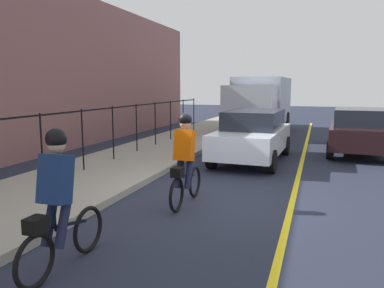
{
  "coord_description": "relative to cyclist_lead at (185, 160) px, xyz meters",
  "views": [
    {
      "loc": [
        -7.42,
        -2.03,
        2.32
      ],
      "look_at": [
        0.88,
        0.74,
        1.0
      ],
      "focal_mm": 35.55,
      "sensor_mm": 36.0,
      "label": 1
    }
  ],
  "objects": [
    {
      "name": "ground_plane",
      "position": [
        0.56,
        -0.41,
        -0.91
      ],
      "size": [
        80.0,
        80.0,
        0.0
      ],
      "primitive_type": "plane",
      "color": "#222637"
    },
    {
      "name": "lane_line_centre",
      "position": [
        0.56,
        -2.01,
        -0.91
      ],
      "size": [
        36.0,
        0.12,
        0.01
      ],
      "primitive_type": "cube",
      "color": "yellow",
      "rests_on": "ground"
    },
    {
      "name": "sidewalk",
      "position": [
        0.56,
        2.99,
        -0.84
      ],
      "size": [
        40.0,
        3.2,
        0.15
      ],
      "primitive_type": "cube",
      "color": "gray",
      "rests_on": "ground"
    },
    {
      "name": "building_wall",
      "position": [
        2.56,
        6.59,
        1.98
      ],
      "size": [
        28.0,
        0.8,
        5.79
      ],
      "primitive_type": "cube",
      "color": "#885756",
      "rests_on": "ground"
    },
    {
      "name": "iron_fence",
      "position": [
        1.56,
        3.39,
        0.39
      ],
      "size": [
        18.68,
        0.04,
        1.6
      ],
      "color": "black",
      "rests_on": "sidewalk"
    },
    {
      "name": "cyclist_lead",
      "position": [
        0.0,
        0.0,
        0.0
      ],
      "size": [
        1.71,
        0.36,
        1.83
      ],
      "rotation": [
        0.0,
        0.0,
        -0.01
      ],
      "color": "black",
      "rests_on": "ground"
    },
    {
      "name": "cyclist_follow",
      "position": [
        -3.07,
        0.58,
        0.0
      ],
      "size": [
        1.71,
        0.36,
        1.83
      ],
      "rotation": [
        0.0,
        0.0,
        -0.01
      ],
      "color": "black",
      "rests_on": "ground"
    },
    {
      "name": "patrol_sedan",
      "position": [
        7.44,
        -3.78,
        -0.09
      ],
      "size": [
        4.5,
        2.14,
        1.58
      ],
      "rotation": [
        0.0,
        0.0,
        -0.06
      ],
      "color": "black",
      "rests_on": "ground"
    },
    {
      "name": "parked_sedan_rear",
      "position": [
        4.98,
        -0.5,
        -0.09
      ],
      "size": [
        4.47,
        2.07,
        1.58
      ],
      "rotation": [
        0.0,
        0.0,
        3.1
      ],
      "color": "white",
      "rests_on": "ground"
    },
    {
      "name": "box_truck_background",
      "position": [
        12.66,
        0.42,
        0.64
      ],
      "size": [
        6.77,
        2.68,
        2.78
      ],
      "rotation": [
        0.0,
        0.0,
        3.12
      ],
      "color": "#A6B3C4",
      "rests_on": "ground"
    }
  ]
}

